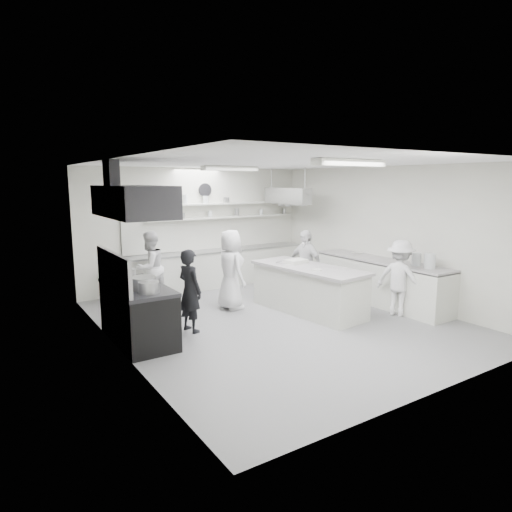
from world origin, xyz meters
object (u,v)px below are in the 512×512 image
back_counter (214,269)px  cook_stove (190,291)px  right_counter (381,282)px  cook_back (150,268)px  stove (138,315)px  prep_island (308,290)px

back_counter → cook_stove: size_ratio=3.35×
back_counter → right_counter: size_ratio=1.52×
right_counter → cook_back: 5.09m
right_counter → cook_stove: size_ratio=2.21×
stove → cook_back: 2.40m
right_counter → back_counter: bearing=124.7°
back_counter → right_counter: bearing=-55.3°
right_counter → cook_stove: (-4.31, 0.56, 0.28)m
cook_back → prep_island: bearing=111.2°
stove → cook_stove: cook_stove is taller
cook_stove → cook_back: (0.05, 2.19, 0.05)m
back_counter → prep_island: back_counter is taller
prep_island → cook_stove: 2.58m
stove → back_counter: 4.03m
prep_island → right_counter: bearing=-18.1°
prep_island → cook_stove: bearing=169.1°
stove → right_counter: bearing=-6.5°
right_counter → cook_back: size_ratio=2.06×
stove → right_counter: 5.28m
cook_back → right_counter: bearing=122.0°
right_counter → stove: bearing=173.5°
stove → right_counter: (5.25, -0.60, 0.02)m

